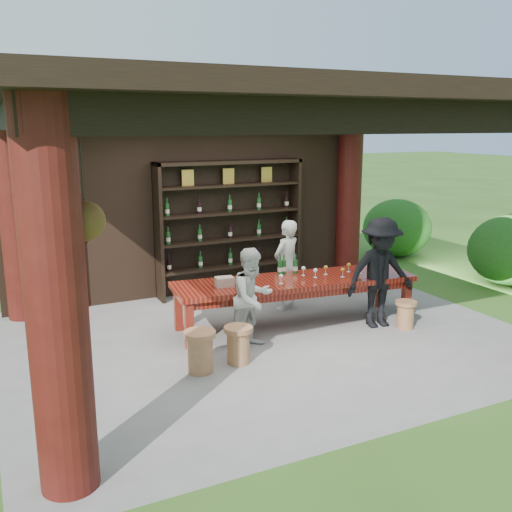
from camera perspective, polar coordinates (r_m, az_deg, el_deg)
name	(u,v)px	position (r m, az deg, el deg)	size (l,w,h in m)	color
ground	(268,337)	(8.50, 1.19, -8.13)	(90.00, 90.00, 0.00)	#2D5119
pavilion	(254,190)	(8.36, -0.16, 6.59)	(7.50, 6.00, 3.60)	slate
wine_shelf	(230,227)	(10.51, -2.61, 2.89)	(2.77, 0.42, 2.44)	black
tasting_table	(295,286)	(8.82, 3.93, -3.00)	(3.85, 1.40, 0.75)	#50100B
stool_near_left	(238,344)	(7.55, -1.78, -8.77)	(0.38, 0.38, 0.50)	brown
stool_near_right	(405,314)	(9.08, 14.72, -5.63)	(0.33, 0.33, 0.43)	brown
stool_far_left	(200,350)	(7.32, -5.61, -9.38)	(0.41, 0.41, 0.54)	brown
host	(286,265)	(9.58, 3.06, -0.90)	(0.56, 0.37, 1.53)	beige
guest_woman	(252,298)	(7.92, -0.36, -4.26)	(0.69, 0.54, 1.43)	beige
guest_man	(380,273)	(8.92, 12.31, -1.65)	(1.10, 0.63, 1.71)	black
table_bottles	(286,264)	(9.04, 3.06, -0.83)	(0.33, 0.15, 0.31)	#194C1E
table_glasses	(326,272)	(8.97, 7.00, -1.55)	(1.48, 0.42, 0.15)	silver
napkin_basket	(224,282)	(8.36, -3.18, -2.58)	(0.26, 0.18, 0.14)	#BF6672
shrubs	(342,290)	(8.91, 8.55, -3.38)	(14.79, 7.79, 1.36)	#194C14
trees	(423,107)	(10.49, 16.39, 14.15)	(20.93, 10.53, 4.80)	#3F2819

